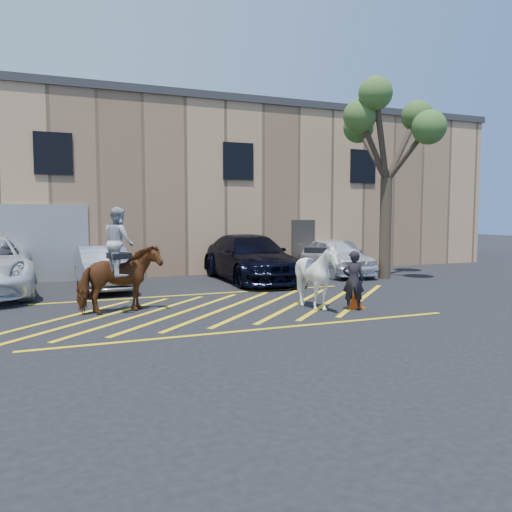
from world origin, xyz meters
name	(u,v)px	position (x,y,z in m)	size (l,w,h in m)	color
ground	(221,307)	(0.00, 0.00, 0.00)	(90.00, 90.00, 0.00)	black
car_silver_sedan	(103,268)	(-2.60, 4.53, 0.70)	(1.48, 4.23, 1.40)	#91949E
car_blue_suv	(250,258)	(2.63, 4.65, 0.84)	(2.35, 5.79, 1.68)	black
car_white_suv	(336,256)	(6.50, 5.02, 0.75)	(1.77, 4.41, 1.50)	white
handler	(353,280)	(3.00, -1.66, 0.76)	(0.56, 0.36, 1.52)	black
warehouse	(144,189)	(-0.01, 11.99, 3.65)	(32.42, 10.20, 7.30)	tan
hatching_zone	(224,309)	(0.00, -0.30, 0.01)	(12.60, 5.12, 0.01)	yellow
mounted_bay	(119,270)	(-2.56, 0.18, 1.06)	(2.13, 1.30, 2.62)	#582B14
saddled_white	(317,276)	(2.18, -1.23, 0.87)	(2.07, 2.09, 1.72)	white
traffic_cone	(356,294)	(3.23, -1.45, 0.37)	(0.43, 0.43, 0.73)	#FF490A
tree	(387,127)	(7.58, 3.29, 5.69)	(3.99, 4.37, 7.31)	#483D2C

